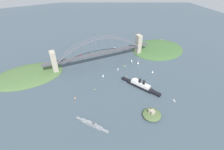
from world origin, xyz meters
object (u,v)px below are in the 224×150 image
Objects in this scene: small_boat_3 at (174,101)px; small_boat_4 at (153,72)px; seaplane_second_in_formation at (114,48)px; small_boat_6 at (118,69)px; small_boat_8 at (103,76)px; naval_cruiser at (92,124)px; small_boat_5 at (138,63)px; small_boat_7 at (132,61)px; fort_island_mid_harbor at (152,114)px; channel_marker_buoy at (125,65)px; small_boat_2 at (75,98)px; small_boat_1 at (125,66)px; seaplane_taxiing_near_bridge at (80,56)px; harbor_arch_bridge at (100,52)px; small_boat_0 at (95,90)px; ocean_liner at (140,85)px.

small_boat_3 is 101.13m from small_boat_4.
small_boat_4 reaches higher than seaplane_second_in_formation.
small_boat_6 is (39.43, 109.21, -1.59)m from seaplane_second_in_formation.
small_boat_8 is (46.89, 14.31, 3.39)m from small_boat_6.
naval_cruiser is 224.92m from small_boat_5.
small_boat_7 reaches higher than small_boat_6.
seaplane_second_in_formation is at bearing -109.85° from small_boat_6.
small_boat_5 is (-176.03, -139.99, 2.07)m from naval_cruiser.
fort_island_mid_harbor is 12.52× the size of channel_marker_buoy.
small_boat_2 is at bearing -82.22° from naval_cruiser.
fort_island_mid_harbor is 171.00m from small_boat_1.
seaplane_taxiing_near_bridge reaches higher than small_boat_1.
small_boat_6 is at bearing 20.48° from small_boat_7.
small_boat_4 is (-80.77, -114.23, -0.56)m from fort_island_mid_harbor.
seaplane_second_in_formation reaches higher than channel_marker_buoy.
small_boat_5 is at bearing 149.16° from harbor_arch_bridge.
seaplane_second_in_formation is 1.76× the size of small_boat_0.
small_boat_8 is (-23.27, 117.83, 2.32)m from seaplane_taxiing_near_bridge.
channel_marker_buoy is (-107.18, -62.30, 0.32)m from small_boat_0.
small_boat_4 is at bearing -178.95° from small_boat_0.
small_boat_7 is at bearing -154.73° from small_boat_1.
small_boat_7 is (-10.08, 90.71, 1.59)m from seaplane_second_in_formation.
small_boat_3 is (-83.14, 202.17, -29.13)m from harbor_arch_bridge.
naval_cruiser is 246.27m from seaplane_taxiing_near_bridge.
small_boat_0 reaches higher than small_boat_2.
naval_cruiser is 6.69× the size of small_boat_7.
fort_island_mid_harbor is at bearing 72.00° from small_boat_7.
seaplane_taxiing_near_bridge is 134.56m from small_boat_1.
naval_cruiser is at bearing 50.02° from small_boat_6.
small_boat_3 is 1.00× the size of small_boat_4.
ocean_liner reaches higher than channel_marker_buoy.
small_boat_5 is 19.91m from small_boat_7.
small_boat_0 is 166.57m from small_boat_3.
ocean_liner reaches higher than small_boat_7.
harbor_arch_bridge reaches higher than small_boat_8.
small_boat_4 is at bearing 108.20° from small_boat_7.
small_boat_3 is 0.78× the size of small_boat_6.
small_boat_7 is (-49.51, -18.49, 3.18)m from small_boat_6.
seaplane_taxiing_near_bridge is at bearing -38.08° from small_boat_5.
small_boat_5 is (-88.06, 52.57, -25.10)m from harbor_arch_bridge.
small_boat_2 is 1.23× the size of small_boat_7.
naval_cruiser is at bearing 22.80° from ocean_liner.
small_boat_0 is at bearing 28.17° from small_boat_7.
seaplane_taxiing_near_bridge is 0.80× the size of small_boat_5.
small_boat_2 is (56.62, 163.64, -1.01)m from seaplane_taxiing_near_bridge.
channel_marker_buoy reaches higher than small_boat_6.
small_boat_0 is 0.60× the size of small_boat_2.
small_boat_6 is (22.04, 5.53, -0.06)m from small_boat_1.
small_boat_3 is at bearing 116.46° from seaplane_taxiing_near_bridge.
small_boat_8 is at bearing 18.79° from small_boat_7.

